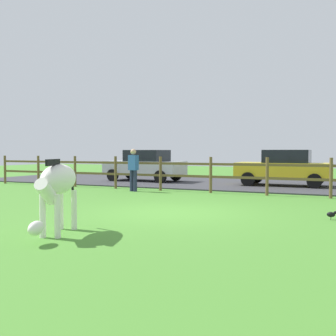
{
  "coord_description": "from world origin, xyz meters",
  "views": [
    {
      "loc": [
        4.24,
        -9.25,
        1.56
      ],
      "look_at": [
        -0.71,
        1.44,
        1.06
      ],
      "focal_mm": 43.12,
      "sensor_mm": 36.0,
      "label": 1
    }
  ],
  "objects": [
    {
      "name": "ground_plane",
      "position": [
        0.0,
        0.0,
        0.0
      ],
      "size": [
        60.0,
        60.0,
        0.0
      ],
      "primitive_type": "plane",
      "color": "#47842D"
    },
    {
      "name": "parked_car_yellow",
      "position": [
        1.47,
        8.76,
        0.84
      ],
      "size": [
        4.02,
        1.93,
        1.56
      ],
      "color": "yellow",
      "rests_on": "parking_asphalt"
    },
    {
      "name": "parking_asphalt",
      "position": [
        0.0,
        9.3,
        0.03
      ],
      "size": [
        28.0,
        7.4,
        0.05
      ],
      "primitive_type": "cube",
      "color": "#38383D",
      "rests_on": "ground_plane"
    },
    {
      "name": "crow_on_grass",
      "position": [
        3.79,
        0.54,
        0.13
      ],
      "size": [
        0.21,
        0.1,
        0.2
      ],
      "color": "black",
      "rests_on": "ground_plane"
    },
    {
      "name": "visitor_near_fence",
      "position": [
        -3.5,
        4.28,
        0.91
      ],
      "size": [
        0.39,
        0.28,
        1.64
      ],
      "color": "#232847",
      "rests_on": "ground_plane"
    },
    {
      "name": "paddock_fence",
      "position": [
        -0.61,
        5.0,
        0.76
      ],
      "size": [
        20.89,
        0.11,
        1.34
      ],
      "color": "brown",
      "rests_on": "ground_plane"
    },
    {
      "name": "zebra",
      "position": [
        -0.79,
        -3.32,
        0.93
      ],
      "size": [
        0.84,
        1.89,
        1.41
      ],
      "color": "white",
      "rests_on": "ground_plane"
    },
    {
      "name": "parked_car_silver",
      "position": [
        -5.34,
        8.68,
        0.84
      ],
      "size": [
        4.05,
        1.98,
        1.56
      ],
      "color": "#B7BABF",
      "rests_on": "parking_asphalt"
    }
  ]
}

